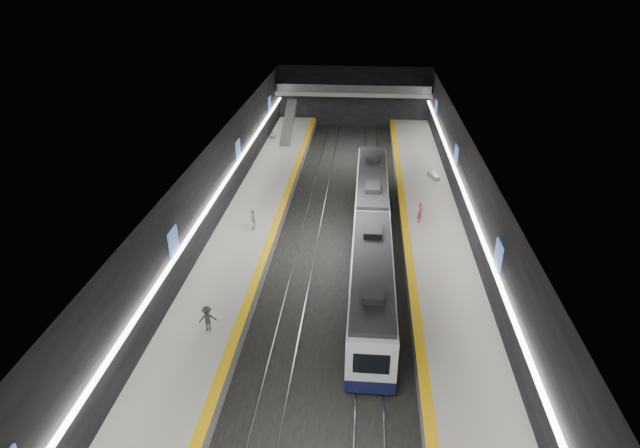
# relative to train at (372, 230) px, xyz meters

# --- Properties ---
(ground) EXTENTS (70.00, 70.00, 0.00)m
(ground) POSITION_rel_train_xyz_m (-2.50, 0.39, -2.20)
(ground) COLOR black
(ground) RESTS_ON ground
(ceiling) EXTENTS (20.00, 70.00, 0.04)m
(ceiling) POSITION_rel_train_xyz_m (-2.50, 0.39, 5.80)
(ceiling) COLOR beige
(ceiling) RESTS_ON wall_left
(wall_left) EXTENTS (0.04, 70.00, 8.00)m
(wall_left) POSITION_rel_train_xyz_m (-12.50, 0.39, 1.80)
(wall_left) COLOR black
(wall_left) RESTS_ON ground
(wall_right) EXTENTS (0.04, 70.00, 8.00)m
(wall_right) POSITION_rel_train_xyz_m (7.50, 0.39, 1.80)
(wall_right) COLOR black
(wall_right) RESTS_ON ground
(wall_back) EXTENTS (20.00, 0.04, 8.00)m
(wall_back) POSITION_rel_train_xyz_m (-2.50, 35.39, 1.80)
(wall_back) COLOR black
(wall_back) RESTS_ON ground
(platform_left) EXTENTS (5.00, 70.00, 1.00)m
(platform_left) POSITION_rel_train_xyz_m (-10.00, 0.39, -1.70)
(platform_left) COLOR slate
(platform_left) RESTS_ON ground
(tile_surface_left) EXTENTS (5.00, 70.00, 0.02)m
(tile_surface_left) POSITION_rel_train_xyz_m (-10.00, 0.39, -1.19)
(tile_surface_left) COLOR #9F9F9B
(tile_surface_left) RESTS_ON platform_left
(tactile_strip_left) EXTENTS (0.60, 70.00, 0.02)m
(tactile_strip_left) POSITION_rel_train_xyz_m (-7.80, 0.39, -1.18)
(tactile_strip_left) COLOR #E8AF0C
(tactile_strip_left) RESTS_ON platform_left
(platform_right) EXTENTS (5.00, 70.00, 1.00)m
(platform_right) POSITION_rel_train_xyz_m (5.00, 0.39, -1.70)
(platform_right) COLOR slate
(platform_right) RESTS_ON ground
(tile_surface_right) EXTENTS (5.00, 70.00, 0.02)m
(tile_surface_right) POSITION_rel_train_xyz_m (5.00, 0.39, -1.19)
(tile_surface_right) COLOR #9F9F9B
(tile_surface_right) RESTS_ON platform_right
(tactile_strip_right) EXTENTS (0.60, 70.00, 0.02)m
(tactile_strip_right) POSITION_rel_train_xyz_m (2.80, 0.39, -1.18)
(tactile_strip_right) COLOR #E8AF0C
(tactile_strip_right) RESTS_ON platform_right
(rails) EXTENTS (6.52, 70.00, 0.12)m
(rails) POSITION_rel_train_xyz_m (-2.50, 0.39, -2.14)
(rails) COLOR gray
(rails) RESTS_ON ground
(train) EXTENTS (2.69, 30.05, 3.60)m
(train) POSITION_rel_train_xyz_m (0.00, 0.00, 0.00)
(train) COLOR #0F1339
(train) RESTS_ON ground
(ad_posters) EXTENTS (19.94, 53.50, 2.20)m
(ad_posters) POSITION_rel_train_xyz_m (-2.50, 1.39, 2.30)
(ad_posters) COLOR #4166C4
(ad_posters) RESTS_ON wall_left
(cove_light_left) EXTENTS (0.25, 68.60, 0.12)m
(cove_light_left) POSITION_rel_train_xyz_m (-12.30, 0.39, 1.60)
(cove_light_left) COLOR white
(cove_light_left) RESTS_ON wall_left
(cove_light_right) EXTENTS (0.25, 68.60, 0.12)m
(cove_light_right) POSITION_rel_train_xyz_m (7.30, 0.39, 1.60)
(cove_light_right) COLOR white
(cove_light_right) RESTS_ON wall_right
(mezzanine_bridge) EXTENTS (20.00, 3.00, 1.50)m
(mezzanine_bridge) POSITION_rel_train_xyz_m (-2.50, 33.32, 2.84)
(mezzanine_bridge) COLOR gray
(mezzanine_bridge) RESTS_ON wall_left
(escalator) EXTENTS (1.20, 7.50, 3.92)m
(escalator) POSITION_rel_train_xyz_m (-10.00, 26.39, 0.70)
(escalator) COLOR #99999E
(escalator) RESTS_ON platform_left
(bench_left_far) EXTENTS (0.55, 1.68, 0.41)m
(bench_left_far) POSITION_rel_train_xyz_m (-12.00, 26.30, -0.99)
(bench_left_far) COLOR #99999E
(bench_left_far) RESTS_ON platform_left
(bench_right_far) EXTENTS (1.12, 2.00, 0.47)m
(bench_right_far) POSITION_rel_train_xyz_m (6.15, 14.27, -0.96)
(bench_right_far) COLOR #99999E
(bench_right_far) RESTS_ON platform_right
(passenger_right_a) EXTENTS (0.66, 0.78, 1.83)m
(passenger_right_a) POSITION_rel_train_xyz_m (3.97, 4.18, -0.28)
(passenger_right_a) COLOR #C64A61
(passenger_right_a) RESTS_ON platform_right
(passenger_left_a) EXTENTS (0.51, 1.03, 1.70)m
(passenger_left_a) POSITION_rel_train_xyz_m (-9.43, 1.84, -0.35)
(passenger_left_a) COLOR beige
(passenger_left_a) RESTS_ON platform_left
(passenger_left_b) EXTENTS (1.16, 0.89, 1.59)m
(passenger_left_b) POSITION_rel_train_xyz_m (-9.50, -11.29, -0.40)
(passenger_left_b) COLOR #3A3B41
(passenger_left_b) RESTS_ON platform_left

